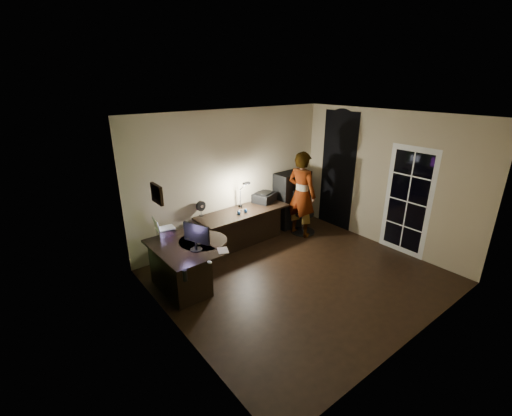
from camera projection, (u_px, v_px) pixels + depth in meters
floor at (300, 277)px, 5.95m from camera, size 4.50×4.00×0.01m
ceiling at (308, 117)px, 4.99m from camera, size 4.50×4.00×0.01m
wall_back at (233, 177)px, 6.95m from camera, size 4.50×0.01×2.70m
wall_front at (427, 250)px, 3.99m from camera, size 4.50×0.01×2.70m
wall_left at (173, 243)px, 4.17m from camera, size 0.01×4.00×2.70m
wall_right at (384, 180)px, 6.77m from camera, size 0.01×4.00×2.70m
green_wall_overlay at (174, 242)px, 4.18m from camera, size 0.00×4.00×2.70m
arched_doorway at (338, 171)px, 7.63m from camera, size 0.01×0.90×2.60m
french_door at (407, 202)px, 6.46m from camera, size 0.02×0.92×2.10m
framed_picture at (157, 194)px, 4.35m from camera, size 0.04×0.30×0.25m
desk_left at (183, 268)px, 5.51m from camera, size 0.81×1.30×0.74m
desk_right at (243, 228)px, 7.01m from camera, size 1.99×0.76×0.74m
cabinet at (292, 199)px, 7.88m from camera, size 0.86×0.46×1.26m
laptop_stand at (166, 232)px, 5.79m from camera, size 0.28×0.24×0.11m
laptop at (165, 223)px, 5.73m from camera, size 0.35×0.33×0.22m
monitor at (196, 241)px, 5.24m from camera, size 0.27×0.47×0.31m
mouse at (210, 262)px, 4.91m from camera, size 0.08×0.10×0.03m
phone at (198, 243)px, 5.51m from camera, size 0.10×0.14×0.01m
pen at (194, 238)px, 5.67m from camera, size 0.08×0.14×0.01m
speaker at (185, 275)px, 4.47m from camera, size 0.06×0.06×0.16m
notepad at (223, 250)px, 5.28m from camera, size 0.23×0.26×0.01m
desk_fan at (201, 209)px, 6.58m from camera, size 0.21×0.14×0.31m
headphones at (242, 211)px, 6.73m from camera, size 0.21×0.09×0.10m
printer at (265, 197)px, 7.37m from camera, size 0.58×0.52×0.21m
desk_lamp at (240, 193)px, 6.96m from camera, size 0.18×0.30×0.62m
office_chair at (304, 213)px, 7.51m from camera, size 0.67×0.67×0.93m
person at (302, 194)px, 7.26m from camera, size 0.55×0.73×1.85m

